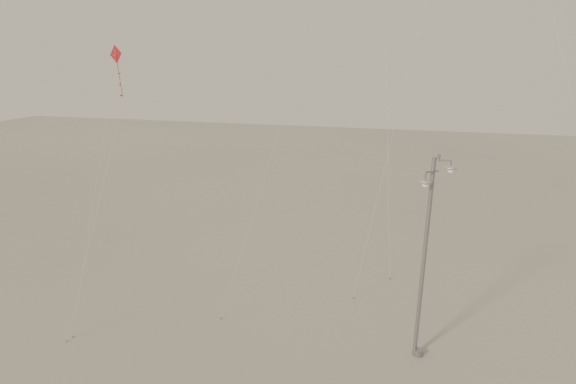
# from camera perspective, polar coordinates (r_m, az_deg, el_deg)

# --- Properties ---
(street_lamp) EXTENTS (1.47, 0.97, 9.11)m
(street_lamp) POSITION_cam_1_polar(r_m,az_deg,el_deg) (24.60, 13.87, -6.04)
(street_lamp) COLOR gray
(street_lamp) RESTS_ON ground
(kite_3) EXTENTS (3.06, 1.48, 13.43)m
(kite_3) POSITION_cam_1_polar(r_m,az_deg,el_deg) (25.72, -17.80, 7.93)
(kite_3) COLOR maroon
(kite_3) RESTS_ON ground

